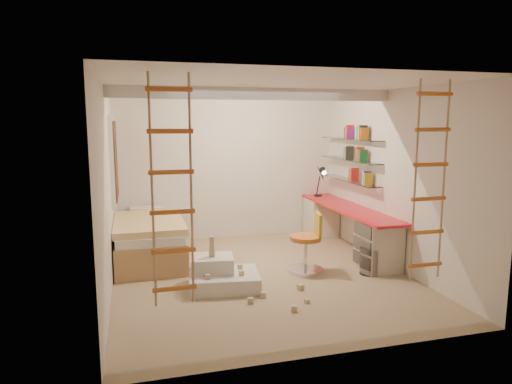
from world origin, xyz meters
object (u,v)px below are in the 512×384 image
object	(u,v)px
desk	(347,227)
bed	(149,239)
play_platform	(221,275)
swivel_chair	(307,250)

from	to	relation	value
desk	bed	distance (m)	3.22
bed	play_platform	distance (m)	1.72
bed	swivel_chair	xyz separation A→B (m)	(2.16, -1.21, -0.01)
desk	play_platform	distance (m)	2.61
bed	swivel_chair	size ratio (longest dim) A/B	2.32
bed	swivel_chair	bearing A→B (deg)	-29.27
desk	swivel_chair	distance (m)	1.34
bed	desk	bearing A→B (deg)	-6.49
desk	swivel_chair	size ratio (longest dim) A/B	3.24
swivel_chair	desk	bearing A→B (deg)	39.18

